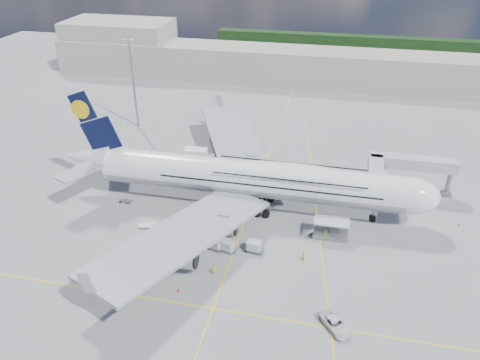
% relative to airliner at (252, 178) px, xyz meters
% --- Properties ---
extents(ground, '(300.00, 300.00, 0.00)m').
position_rel_airliner_xyz_m(ground, '(-0.26, -10.00, -6.87)').
color(ground, gray).
rests_on(ground, ground).
extents(taxi_line_main, '(0.25, 220.00, 0.01)m').
position_rel_airliner_xyz_m(taxi_line_main, '(-0.26, -10.00, -6.86)').
color(taxi_line_main, yellow).
rests_on(taxi_line_main, ground).
extents(taxi_line_cross, '(120.00, 0.25, 0.01)m').
position_rel_airliner_xyz_m(taxi_line_cross, '(-0.26, -30.00, -6.86)').
color(taxi_line_cross, yellow).
rests_on(taxi_line_cross, ground).
extents(taxi_line_diag, '(14.16, 99.06, 0.01)m').
position_rel_airliner_xyz_m(taxi_line_diag, '(13.74, -0.00, -6.86)').
color(taxi_line_diag, yellow).
rests_on(taxi_line_diag, ground).
extents(airliner, '(77.26, 79.15, 23.71)m').
position_rel_airliner_xyz_m(airliner, '(0.00, 0.00, 0.00)').
color(airliner, white).
rests_on(airliner, ground).
extents(jet_bridge, '(18.80, 12.10, 8.50)m').
position_rel_airliner_xyz_m(jet_bridge, '(29.55, 10.94, -0.02)').
color(jet_bridge, '#B7B7BC').
rests_on(jet_bridge, ground).
extents(cargo_loader, '(8.53, 3.20, 3.67)m').
position_rel_airliner_xyz_m(cargo_loader, '(16.56, -7.11, -5.62)').
color(cargo_loader, silver).
rests_on(cargo_loader, ground).
extents(light_mast, '(3.00, 0.70, 25.50)m').
position_rel_airliner_xyz_m(light_mast, '(-40.26, 35.00, 6.34)').
color(light_mast, gray).
rests_on(light_mast, ground).
extents(terminal, '(180.00, 16.00, 12.00)m').
position_rel_airliner_xyz_m(terminal, '(-0.26, 85.00, -0.87)').
color(terminal, '#B2AD9E').
rests_on(terminal, ground).
extents(hangar, '(40.00, 22.00, 18.00)m').
position_rel_airliner_xyz_m(hangar, '(-70.26, 90.00, 2.13)').
color(hangar, '#B2AD9E').
rests_on(hangar, ground).
extents(tree_line, '(160.00, 6.00, 8.00)m').
position_rel_airliner_xyz_m(tree_line, '(39.74, 130.00, -2.87)').
color(tree_line, '#193814').
rests_on(tree_line, ground).
extents(dolly_row_a, '(3.13, 2.46, 1.76)m').
position_rel_airliner_xyz_m(dolly_row_a, '(-13.75, -14.98, -5.92)').
color(dolly_row_a, gray).
rests_on(dolly_row_a, ground).
extents(dolly_row_b, '(3.71, 2.47, 0.50)m').
position_rel_airliner_xyz_m(dolly_row_b, '(-18.64, -11.60, -6.48)').
color(dolly_row_b, gray).
rests_on(dolly_row_b, ground).
extents(dolly_row_c, '(3.42, 2.61, 1.93)m').
position_rel_airliner_xyz_m(dolly_row_c, '(-3.73, -15.37, -5.83)').
color(dolly_row_c, gray).
rests_on(dolly_row_c, ground).
extents(dolly_back, '(2.86, 1.94, 0.38)m').
position_rel_airliner_xyz_m(dolly_back, '(-26.60, -4.03, -6.57)').
color(dolly_back, gray).
rests_on(dolly_back, ground).
extents(dolly_nose_far, '(3.60, 2.23, 2.15)m').
position_rel_airliner_xyz_m(dolly_nose_far, '(3.33, -14.54, -5.71)').
color(dolly_nose_far, gray).
rests_on(dolly_nose_far, ground).
extents(dolly_nose_near, '(3.79, 2.89, 2.13)m').
position_rel_airliner_xyz_m(dolly_nose_near, '(-1.51, -15.41, -5.72)').
color(dolly_nose_near, gray).
rests_on(dolly_nose_near, ground).
extents(baggage_tug, '(2.79, 1.62, 1.64)m').
position_rel_airliner_xyz_m(baggage_tug, '(-6.80, -15.51, -6.14)').
color(baggage_tug, white).
rests_on(baggage_tug, ground).
extents(catering_truck_inner, '(7.67, 3.15, 4.55)m').
position_rel_airliner_xyz_m(catering_truck_inner, '(-16.05, 15.07, -4.72)').
color(catering_truck_inner, gray).
rests_on(catering_truck_inner, ground).
extents(catering_truck_outer, '(6.70, 4.09, 3.73)m').
position_rel_airliner_xyz_m(catering_truck_outer, '(-10.96, 35.99, -5.14)').
color(catering_truck_outer, gray).
rests_on(catering_truck_outer, ground).
extents(service_van, '(5.57, 6.12, 1.58)m').
position_rel_airliner_xyz_m(service_van, '(18.56, -29.94, -6.08)').
color(service_van, silver).
rests_on(service_van, ground).
extents(crew_nose, '(0.83, 0.81, 1.92)m').
position_rel_airliner_xyz_m(crew_nose, '(34.06, 5.31, -5.91)').
color(crew_nose, '#98E317').
rests_on(crew_nose, ground).
extents(crew_loader, '(1.06, 0.99, 1.74)m').
position_rel_airliner_xyz_m(crew_loader, '(15.88, -8.06, -6.00)').
color(crew_loader, '#E5FF1A').
rests_on(crew_loader, ground).
extents(crew_wing, '(0.57, 1.09, 1.78)m').
position_rel_airliner_xyz_m(crew_wing, '(-11.51, -21.76, -5.98)').
color(crew_wing, '#A9DD17').
rests_on(crew_wing, ground).
extents(crew_van, '(0.95, 1.09, 1.87)m').
position_rel_airliner_xyz_m(crew_van, '(12.35, -15.00, -5.93)').
color(crew_van, '#93E918').
rests_on(crew_van, ground).
extents(crew_tug, '(1.27, 0.97, 1.75)m').
position_rel_airliner_xyz_m(crew_tug, '(-2.02, -22.32, -6.00)').
color(crew_tug, '#B9EB18').
rests_on(crew_tug, ground).
extents(cone_nose, '(0.44, 0.44, 0.56)m').
position_rel_airliner_xyz_m(cone_nose, '(41.50, 2.06, -6.60)').
color(cone_nose, '#FF3C0D').
rests_on(cone_nose, ground).
extents(cone_wing_left_inner, '(0.50, 0.50, 0.64)m').
position_rel_airliner_xyz_m(cone_wing_left_inner, '(-2.08, 9.50, -6.56)').
color(cone_wing_left_inner, '#FF3C0D').
rests_on(cone_wing_left_inner, ground).
extents(cone_wing_left_outer, '(0.45, 0.45, 0.57)m').
position_rel_airliner_xyz_m(cone_wing_left_outer, '(-6.36, 23.57, -6.59)').
color(cone_wing_left_outer, '#FF3C0D').
rests_on(cone_wing_left_outer, ground).
extents(cone_wing_right_inner, '(0.49, 0.49, 0.63)m').
position_rel_airliner_xyz_m(cone_wing_right_inner, '(-15.43, -10.68, -6.57)').
color(cone_wing_right_inner, '#FF3C0D').
rests_on(cone_wing_right_inner, ground).
extents(cone_wing_right_outer, '(0.51, 0.51, 0.64)m').
position_rel_airliner_xyz_m(cone_wing_right_outer, '(-6.85, -27.41, -6.56)').
color(cone_wing_right_outer, '#FF3C0D').
rests_on(cone_wing_right_outer, ground).
extents(cone_tail, '(0.48, 0.48, 0.61)m').
position_rel_airliner_xyz_m(cone_tail, '(-27.66, -0.88, -6.58)').
color(cone_tail, '#FF3C0D').
rests_on(cone_tail, ground).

